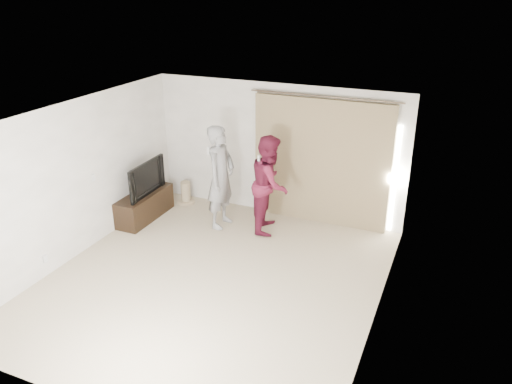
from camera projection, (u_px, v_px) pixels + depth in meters
floor at (213, 280)px, 7.81m from camera, size 5.50×5.50×0.00m
wall_back at (277, 150)px, 9.63m from camera, size 5.00×0.04×2.60m
wall_left at (76, 180)px, 8.20m from camera, size 0.04×5.50×2.60m
ceiling at (207, 118)px, 6.79m from camera, size 5.00×5.50×0.01m
curtain at (321, 163)px, 9.28m from camera, size 2.80×0.11×2.46m
tv_console at (145, 206)px, 9.77m from camera, size 0.47×1.36×0.52m
tv at (142, 178)px, 9.54m from camera, size 0.18×1.13×0.65m
scratching_post at (186, 195)px, 10.45m from camera, size 0.36×0.36×0.47m
person_man at (221, 177)px, 9.21m from camera, size 0.50×0.73×1.96m
person_woman at (270, 184)px, 9.09m from camera, size 0.87×1.01×1.82m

